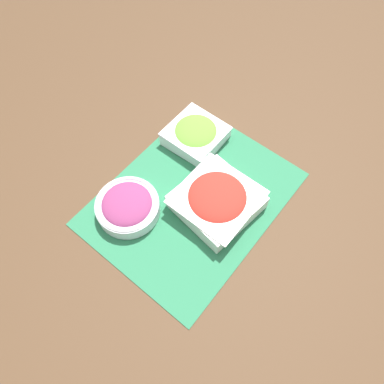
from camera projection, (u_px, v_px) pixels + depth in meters
ground_plane at (192, 199)px, 0.93m from camera, size 3.00×3.00×0.00m
placemat at (192, 198)px, 0.93m from camera, size 0.49×0.38×0.00m
onion_bowl at (127, 206)px, 0.88m from camera, size 0.15×0.15×0.05m
tomato_bowl at (217, 200)px, 0.88m from camera, size 0.19×0.19×0.06m
lettuce_bowl at (196, 134)px, 0.99m from camera, size 0.14×0.14×0.05m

